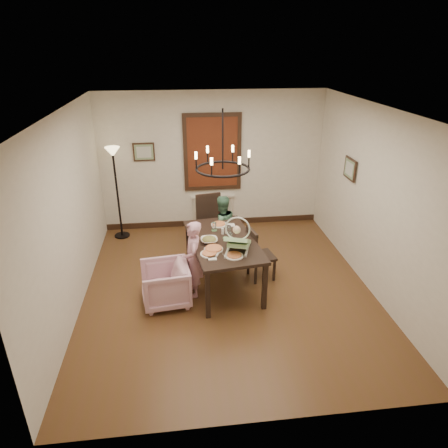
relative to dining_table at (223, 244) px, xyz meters
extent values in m
cube|color=brown|center=(0.06, -0.16, -0.72)|extent=(4.50, 5.00, 0.01)
cube|color=white|center=(0.06, -0.16, 2.08)|extent=(4.50, 5.00, 0.01)
cube|color=silver|center=(0.06, 2.34, 0.68)|extent=(4.50, 0.01, 2.80)
cube|color=silver|center=(-2.19, -0.16, 0.68)|extent=(0.01, 5.00, 2.80)
cube|color=silver|center=(2.31, -0.16, 0.68)|extent=(0.01, 5.00, 2.80)
cube|color=black|center=(0.00, 0.00, 0.06)|extent=(1.19, 1.83, 0.05)
cube|color=black|center=(-0.31, -0.85, -0.34)|extent=(0.07, 0.07, 0.76)
cube|color=black|center=(-0.53, 0.74, -0.34)|extent=(0.07, 0.07, 0.76)
cube|color=black|center=(0.53, -0.74, -0.34)|extent=(0.07, 0.07, 0.76)
cube|color=black|center=(0.31, 0.85, -0.34)|extent=(0.07, 0.07, 0.76)
imported|color=beige|center=(-0.91, -0.41, -0.40)|extent=(0.78, 0.77, 0.64)
imported|color=#D395AA|center=(-0.48, -0.23, -0.21)|extent=(0.25, 0.37, 1.02)
imported|color=#48795C|center=(0.08, 0.92, -0.23)|extent=(0.57, 0.50, 0.98)
imported|color=white|center=(-0.22, -0.06, 0.12)|extent=(0.31, 0.31, 0.08)
cylinder|color=tan|center=(-0.17, -0.33, 0.11)|extent=(0.29, 0.29, 0.04)
cylinder|color=silver|center=(0.11, -0.08, 0.16)|extent=(0.07, 0.07, 0.15)
cube|color=maroon|center=(0.06, 2.30, 0.88)|extent=(1.00, 0.03, 1.40)
cube|color=black|center=(-1.29, 2.31, 0.93)|extent=(0.42, 0.03, 0.36)
cube|color=black|center=(2.27, 0.74, 0.93)|extent=(0.03, 0.42, 0.36)
torus|color=black|center=(0.00, 0.00, 1.23)|extent=(0.80, 0.80, 0.04)
camera|label=1|loc=(-0.64, -5.52, 2.90)|focal=32.00mm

